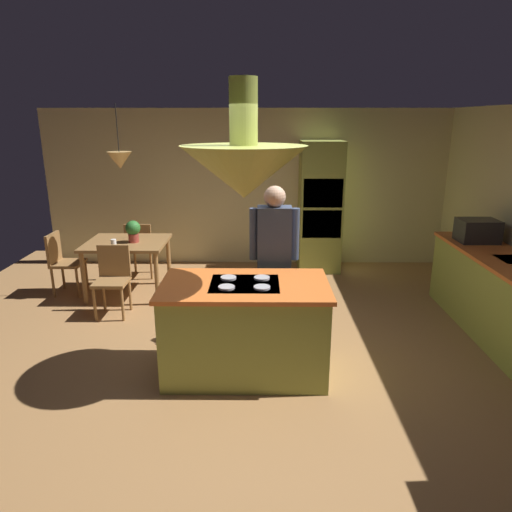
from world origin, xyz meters
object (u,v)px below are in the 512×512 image
object	(u,v)px
potted_plant_on_table	(133,230)
microwave_on_counter	(478,231)
dining_table	(127,248)
cup_on_table	(114,243)
chair_by_back_wall	(140,246)
kitchen_island	(245,328)
chair_facing_island	(113,275)
person_at_island	(274,254)
oven_tower	(320,207)
chair_at_corner	(62,259)

from	to	relation	value
potted_plant_on_table	microwave_on_counter	size ratio (longest dim) A/B	0.65
dining_table	cup_on_table	xyz separation A→B (m)	(-0.10, -0.24, 0.14)
dining_table	chair_by_back_wall	size ratio (longest dim) A/B	1.25
kitchen_island	chair_facing_island	size ratio (longest dim) A/B	1.81
kitchen_island	potted_plant_on_table	world-z (taller)	potted_plant_on_table
person_at_island	chair_by_back_wall	world-z (taller)	person_at_island
chair_facing_island	potted_plant_on_table	world-z (taller)	potted_plant_on_table
kitchen_island	dining_table	xyz separation A→B (m)	(-1.70, 2.10, 0.20)
oven_tower	person_at_island	distance (m)	2.64
cup_on_table	chair_by_back_wall	bearing A→B (deg)	83.70
oven_tower	chair_facing_island	bearing A→B (deg)	-146.77
oven_tower	potted_plant_on_table	bearing A→B (deg)	-156.32
cup_on_table	kitchen_island	bearing A→B (deg)	-45.97
chair_facing_island	cup_on_table	size ratio (longest dim) A/B	9.67
dining_table	chair_facing_island	bearing A→B (deg)	-90.00
chair_by_back_wall	potted_plant_on_table	distance (m)	0.85
person_at_island	microwave_on_counter	world-z (taller)	person_at_island
chair_by_back_wall	microwave_on_counter	bearing A→B (deg)	164.79
chair_facing_island	chair_by_back_wall	world-z (taller)	same
dining_table	chair_facing_island	distance (m)	0.71
person_at_island	cup_on_table	xyz separation A→B (m)	(-2.10, 1.14, -0.19)
cup_on_table	potted_plant_on_table	bearing A→B (deg)	42.87
chair_at_corner	microwave_on_counter	distance (m)	5.52
oven_tower	chair_at_corner	world-z (taller)	oven_tower
chair_by_back_wall	oven_tower	bearing A→B (deg)	-170.85
kitchen_island	potted_plant_on_table	bearing A→B (deg)	127.55
cup_on_table	oven_tower	bearing A→B (deg)	25.40
kitchen_island	microwave_on_counter	xyz separation A→B (m)	(2.84, 1.56, 0.59)
chair_at_corner	potted_plant_on_table	size ratio (longest dim) A/B	2.90
chair_by_back_wall	chair_at_corner	distance (m)	1.15
dining_table	person_at_island	world-z (taller)	person_at_island
person_at_island	chair_at_corner	world-z (taller)	person_at_island
chair_by_back_wall	cup_on_table	size ratio (longest dim) A/B	9.67
chair_at_corner	dining_table	bearing A→B (deg)	-90.00
dining_table	cup_on_table	world-z (taller)	cup_on_table
dining_table	potted_plant_on_table	xyz separation A→B (m)	(0.11, -0.04, 0.26)
person_at_island	chair_at_corner	size ratio (longest dim) A/B	1.98
kitchen_island	chair_facing_island	world-z (taller)	kitchen_island
dining_table	person_at_island	xyz separation A→B (m)	(1.99, -1.38, 0.33)
dining_table	person_at_island	bearing A→B (deg)	-34.60
oven_tower	chair_at_corner	distance (m)	3.93
chair_by_back_wall	chair_at_corner	xyz separation A→B (m)	(-0.92, -0.69, 0.00)
chair_by_back_wall	chair_facing_island	bearing A→B (deg)	90.00
chair_by_back_wall	dining_table	bearing A→B (deg)	90.00
kitchen_island	cup_on_table	world-z (taller)	kitchen_island
kitchen_island	chair_at_corner	world-z (taller)	kitchen_island
person_at_island	chair_by_back_wall	distance (m)	2.91
potted_plant_on_table	microwave_on_counter	world-z (taller)	microwave_on_counter
chair_facing_island	microwave_on_counter	xyz separation A→B (m)	(4.54, 0.15, 0.55)
potted_plant_on_table	chair_by_back_wall	bearing A→B (deg)	98.82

